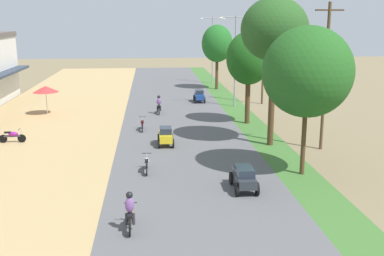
{
  "coord_description": "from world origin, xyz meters",
  "views": [
    {
      "loc": [
        -2.24,
        -8.77,
        8.39
      ],
      "look_at": [
        0.41,
        20.26,
        1.42
      ],
      "focal_mm": 43.43,
      "sensor_mm": 36.0,
      "label": 1
    }
  ],
  "objects_px": {
    "utility_pole_far": "(264,56)",
    "motorbike_ahead_fourth": "(142,124)",
    "median_tree_second": "(275,30)",
    "motorbike_ahead_fifth": "(159,105)",
    "parked_motorbike_sixth": "(13,136)",
    "streetlamp_near": "(235,55)",
    "median_tree_nearest": "(308,72)",
    "car_hatchback_yellow": "(166,135)",
    "median_tree_fourth": "(217,44)",
    "median_tree_third": "(249,59)",
    "car_hatchback_blue": "(199,95)",
    "streetlamp_mid": "(213,46)",
    "motorbike_ahead_second": "(130,212)",
    "vendor_umbrella": "(46,89)",
    "utility_pole_near": "(325,75)",
    "motorbike_ahead_third": "(147,163)",
    "car_sedan_charcoal": "(244,177)"
  },
  "relations": [
    {
      "from": "utility_pole_far",
      "to": "motorbike_ahead_fourth",
      "type": "xyz_separation_m",
      "value": [
        -11.69,
        -10.34,
        -4.17
      ]
    },
    {
      "from": "median_tree_second",
      "to": "motorbike_ahead_fifth",
      "type": "xyz_separation_m",
      "value": [
        -7.19,
        10.9,
        -6.73
      ]
    },
    {
      "from": "parked_motorbike_sixth",
      "to": "median_tree_second",
      "type": "distance_m",
      "value": 18.82
    },
    {
      "from": "streetlamp_near",
      "to": "motorbike_ahead_fifth",
      "type": "bearing_deg",
      "value": -157.69
    },
    {
      "from": "median_tree_nearest",
      "to": "car_hatchback_yellow",
      "type": "height_order",
      "value": "median_tree_nearest"
    },
    {
      "from": "median_tree_nearest",
      "to": "utility_pole_far",
      "type": "bearing_deg",
      "value": 82.2
    },
    {
      "from": "streetlamp_near",
      "to": "median_tree_fourth",
      "type": "bearing_deg",
      "value": 90.7
    },
    {
      "from": "median_tree_third",
      "to": "motorbike_ahead_fifth",
      "type": "relative_size",
      "value": 4.06
    },
    {
      "from": "car_hatchback_blue",
      "to": "streetlamp_mid",
      "type": "bearing_deg",
      "value": 76.92
    },
    {
      "from": "motorbike_ahead_fourth",
      "to": "streetlamp_mid",
      "type": "bearing_deg",
      "value": 70.84
    },
    {
      "from": "median_tree_third",
      "to": "car_hatchback_yellow",
      "type": "height_order",
      "value": "median_tree_third"
    },
    {
      "from": "median_tree_fourth",
      "to": "motorbike_ahead_second",
      "type": "height_order",
      "value": "median_tree_fourth"
    },
    {
      "from": "median_tree_third",
      "to": "car_hatchback_yellow",
      "type": "relative_size",
      "value": 3.64
    },
    {
      "from": "vendor_umbrella",
      "to": "streetlamp_near",
      "type": "relative_size",
      "value": 0.3
    },
    {
      "from": "median_tree_third",
      "to": "motorbike_ahead_fifth",
      "type": "bearing_deg",
      "value": 148.21
    },
    {
      "from": "median_tree_nearest",
      "to": "streetlamp_mid",
      "type": "relative_size",
      "value": 0.95
    },
    {
      "from": "utility_pole_near",
      "to": "motorbike_ahead_third",
      "type": "xyz_separation_m",
      "value": [
        -11.3,
        -3.81,
        -4.28
      ]
    },
    {
      "from": "utility_pole_far",
      "to": "motorbike_ahead_fifth",
      "type": "relative_size",
      "value": 5.05
    },
    {
      "from": "utility_pole_near",
      "to": "motorbike_ahead_fourth",
      "type": "distance_m",
      "value": 13.78
    },
    {
      "from": "median_tree_second",
      "to": "streetlamp_near",
      "type": "distance_m",
      "value": 14.15
    },
    {
      "from": "streetlamp_mid",
      "to": "utility_pole_far",
      "type": "xyz_separation_m",
      "value": [
        3.02,
        -14.62,
        -0.11
      ]
    },
    {
      "from": "median_tree_second",
      "to": "motorbike_ahead_third",
      "type": "relative_size",
      "value": 5.34
    },
    {
      "from": "vendor_umbrella",
      "to": "median_tree_third",
      "type": "distance_m",
      "value": 17.76
    },
    {
      "from": "median_tree_second",
      "to": "motorbike_ahead_second",
      "type": "height_order",
      "value": "median_tree_second"
    },
    {
      "from": "median_tree_second",
      "to": "car_sedan_charcoal",
      "type": "xyz_separation_m",
      "value": [
        -3.43,
        -8.11,
        -6.84
      ]
    },
    {
      "from": "median_tree_second",
      "to": "car_hatchback_yellow",
      "type": "bearing_deg",
      "value": 176.23
    },
    {
      "from": "streetlamp_near",
      "to": "motorbike_ahead_fifth",
      "type": "distance_m",
      "value": 8.86
    },
    {
      "from": "motorbike_ahead_fifth",
      "to": "motorbike_ahead_third",
      "type": "bearing_deg",
      "value": -93.69
    },
    {
      "from": "vendor_umbrella",
      "to": "car_hatchback_yellow",
      "type": "height_order",
      "value": "vendor_umbrella"
    },
    {
      "from": "car_sedan_charcoal",
      "to": "vendor_umbrella",
      "type": "bearing_deg",
      "value": 124.54
    },
    {
      "from": "median_tree_third",
      "to": "motorbike_ahead_third",
      "type": "relative_size",
      "value": 4.06
    },
    {
      "from": "utility_pole_far",
      "to": "median_tree_second",
      "type": "bearing_deg",
      "value": -101.6
    },
    {
      "from": "streetlamp_near",
      "to": "car_hatchback_blue",
      "type": "distance_m",
      "value": 5.77
    },
    {
      "from": "median_tree_second",
      "to": "utility_pole_far",
      "type": "height_order",
      "value": "median_tree_second"
    },
    {
      "from": "motorbike_ahead_third",
      "to": "median_tree_nearest",
      "type": "bearing_deg",
      "value": -7.37
    },
    {
      "from": "vendor_umbrella",
      "to": "motorbike_ahead_fourth",
      "type": "xyz_separation_m",
      "value": [
        8.41,
        -6.7,
        -1.73
      ]
    },
    {
      "from": "median_tree_nearest",
      "to": "median_tree_third",
      "type": "xyz_separation_m",
      "value": [
        -0.41,
        12.57,
        -0.38
      ]
    },
    {
      "from": "streetlamp_mid",
      "to": "car_hatchback_blue",
      "type": "height_order",
      "value": "streetlamp_mid"
    },
    {
      "from": "median_tree_second",
      "to": "streetlamp_near",
      "type": "relative_size",
      "value": 1.13
    },
    {
      "from": "median_tree_nearest",
      "to": "motorbike_ahead_fifth",
      "type": "xyz_separation_m",
      "value": [
        -7.4,
        16.9,
        -4.77
      ]
    },
    {
      "from": "streetlamp_near",
      "to": "motorbike_ahead_third",
      "type": "distance_m",
      "value": 21.01
    },
    {
      "from": "utility_pole_near",
      "to": "utility_pole_far",
      "type": "height_order",
      "value": "utility_pole_near"
    },
    {
      "from": "car_sedan_charcoal",
      "to": "motorbike_ahead_fourth",
      "type": "bearing_deg",
      "value": 111.61
    },
    {
      "from": "utility_pole_far",
      "to": "utility_pole_near",
      "type": "bearing_deg",
      "value": -90.12
    },
    {
      "from": "vendor_umbrella",
      "to": "car_hatchback_blue",
      "type": "relative_size",
      "value": 1.26
    },
    {
      "from": "streetlamp_mid",
      "to": "median_tree_second",
      "type": "bearing_deg",
      "value": -90.19
    },
    {
      "from": "median_tree_second",
      "to": "motorbike_ahead_third",
      "type": "bearing_deg",
      "value": -149.09
    },
    {
      "from": "median_tree_third",
      "to": "car_hatchback_blue",
      "type": "relative_size",
      "value": 3.64
    },
    {
      "from": "median_tree_third",
      "to": "median_tree_fourth",
      "type": "height_order",
      "value": "median_tree_fourth"
    },
    {
      "from": "parked_motorbike_sixth",
      "to": "motorbike_ahead_second",
      "type": "height_order",
      "value": "motorbike_ahead_second"
    }
  ]
}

